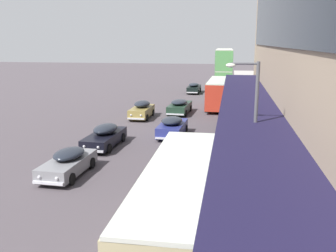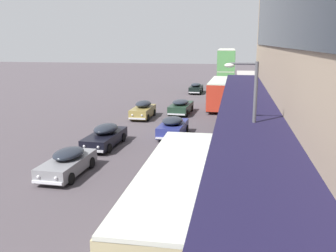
# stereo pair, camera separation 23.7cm
# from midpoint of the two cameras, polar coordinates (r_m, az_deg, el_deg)

# --- Properties ---
(transit_bus_kerbside_front) EXTENTS (2.88, 9.28, 3.14)m
(transit_bus_kerbside_front) POSITION_cam_midpoint_polar(r_m,az_deg,el_deg) (41.98, 8.29, 5.18)
(transit_bus_kerbside_front) COLOR #B93120
(transit_bus_kerbside_front) RESTS_ON ground
(transit_bus_kerbside_rear) EXTENTS (2.76, 9.56, 3.25)m
(transit_bus_kerbside_rear) POSITION_cam_midpoint_polar(r_m,az_deg,el_deg) (12.79, 2.13, -12.08)
(transit_bus_kerbside_rear) COLOR tan
(transit_bus_kerbside_rear) RESTS_ON ground
(transit_bus_kerbside_far) EXTENTS (2.79, 11.15, 6.17)m
(transit_bus_kerbside_far) POSITION_cam_midpoint_polar(r_m,az_deg,el_deg) (57.46, 8.97, 8.68)
(transit_bus_kerbside_far) COLOR #519551
(transit_bus_kerbside_far) RESTS_ON ground
(sedan_lead_mid) EXTENTS (2.01, 5.05, 1.55)m
(sedan_lead_mid) POSITION_cam_midpoint_polar(r_m,az_deg,el_deg) (26.72, -9.30, -1.45)
(sedan_lead_mid) COLOR black
(sedan_lead_mid) RESTS_ON ground
(sedan_oncoming_front) EXTENTS (2.04, 4.55, 1.56)m
(sedan_oncoming_front) POSITION_cam_midpoint_polar(r_m,az_deg,el_deg) (29.06, 0.98, -0.10)
(sedan_oncoming_front) COLOR navy
(sedan_oncoming_front) RESTS_ON ground
(sedan_lead_near) EXTENTS (1.83, 4.50, 1.67)m
(sedan_lead_near) POSITION_cam_midpoint_polar(r_m,az_deg,el_deg) (36.25, -3.64, 2.51)
(sedan_lead_near) COLOR olive
(sedan_lead_near) RESTS_ON ground
(sedan_oncoming_rear) EXTENTS (1.97, 4.58, 1.44)m
(sedan_oncoming_rear) POSITION_cam_midpoint_polar(r_m,az_deg,el_deg) (21.49, -14.74, -5.33)
(sedan_oncoming_rear) COLOR gray
(sedan_oncoming_rear) RESTS_ON ground
(sedan_trailing_near) EXTENTS (2.15, 5.04, 1.49)m
(sedan_trailing_near) POSITION_cam_midpoint_polar(r_m,az_deg,el_deg) (38.39, 2.16, 3.00)
(sedan_trailing_near) COLOR #1E3627
(sedan_trailing_near) RESTS_ON ground
(sedan_far_back) EXTENTS (1.80, 4.69, 1.49)m
(sedan_far_back) POSITION_cam_midpoint_polar(r_m,az_deg,el_deg) (54.07, 4.42, 5.80)
(sedan_far_back) COLOR black
(sedan_far_back) RESTS_ON ground
(street_lamp) EXTENTS (1.50, 0.28, 6.23)m
(street_lamp) POSITION_cam_midpoint_polar(r_m,az_deg,el_deg) (17.40, 12.77, 1.11)
(street_lamp) COLOR #4C4C51
(street_lamp) RESTS_ON sidewalk_kerb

